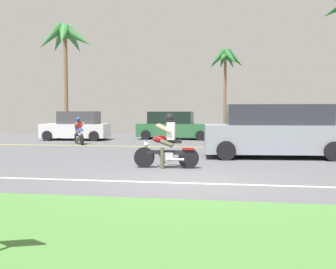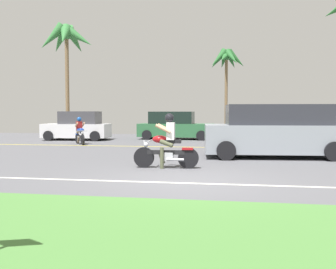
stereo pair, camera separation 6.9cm
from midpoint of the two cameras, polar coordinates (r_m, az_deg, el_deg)
ground at (r=11.89m, az=4.20°, el=-4.42°), size 56.00×30.00×0.04m
grass_median at (r=4.99m, az=-2.73°, el=-14.84°), size 56.00×3.80×0.06m
lane_line_near at (r=8.59m, az=2.35°, el=-7.27°), size 50.40×0.12×0.01m
lane_line_far at (r=17.25m, az=5.67°, el=-1.92°), size 50.40×0.12×0.01m
motorcyclist at (r=10.77m, az=-0.36°, el=-1.59°), size 1.86×0.61×1.56m
suv_nearby at (r=13.89m, az=15.56°, el=0.43°), size 5.10×2.52×1.85m
parked_car_0 at (r=22.34m, az=-13.62°, el=1.14°), size 3.78×2.07×1.63m
parked_car_1 at (r=22.39m, az=0.79°, el=1.23°), size 4.42×1.96×1.62m
palm_tree_1 at (r=24.45m, az=8.48°, el=10.76°), size 2.47×2.61×5.56m
palm_tree_2 at (r=26.96m, az=-15.26°, el=13.35°), size 3.85×3.97×7.53m
motorcyclist_distant at (r=19.32m, az=-13.32°, el=0.26°), size 1.01×1.35×1.35m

